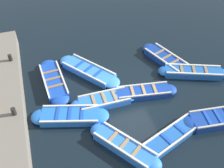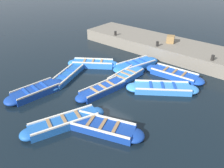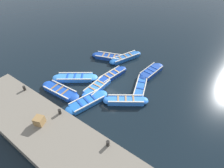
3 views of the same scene
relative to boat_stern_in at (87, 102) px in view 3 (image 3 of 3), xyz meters
The scene contains 17 objects.
ground_plane 3.38m from the boat_stern_in, behind, with size 120.00×120.00×0.00m, color black.
boat_stern_in is the anchor object (origin of this frame).
boat_mid_row 2.64m from the boat_stern_in, 82.26° to the right, with size 1.18×3.81×0.42m.
boat_bow_out 2.95m from the boat_stern_in, 128.02° to the left, with size 2.58×3.26×0.47m.
boat_broadside 3.28m from the boat_stern_in, 119.32° to the right, with size 3.11×3.80×0.41m.
boat_alongside 6.62m from the boat_stern_in, 158.04° to the right, with size 2.06×3.76×0.42m.
boat_tucked 3.84m from the boat_stern_in, behind, with size 3.56×1.34×0.41m.
boat_outer_right 6.74m from the boat_stern_in, 160.44° to the left, with size 3.50×1.36×0.44m.
boat_end_of_row 1.84m from the boat_stern_in, 165.49° to the right, with size 3.37×0.97×0.40m.
boat_near_quay 4.70m from the boat_stern_in, 148.66° to the left, with size 3.79×1.93×0.36m.
boat_drifting 7.08m from the boat_stern_in, behind, with size 3.83×2.10×0.44m.
quay_wall 3.64m from the boat_stern_in, ahead, with size 3.38×13.80×0.91m.
bollard_north 4.81m from the boat_stern_in, 61.09° to the right, with size 0.20×0.20×0.35m, color black.
bollard_mid_north 2.47m from the boat_stern_in, ahead, with size 0.20×0.20×0.35m, color black.
bollard_mid_south 4.44m from the boat_stern_in, 58.31° to the left, with size 0.20×0.20×0.35m, color black.
wooden_crate 3.74m from the boat_stern_in, ahead, with size 0.54×0.54×0.54m, color olive.
buoy_orange_near 4.23m from the boat_stern_in, 132.93° to the left, with size 0.26×0.26×0.26m, color #E05119.
Camera 3 is at (9.73, 7.13, 9.84)m, focal length 28.00 mm.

